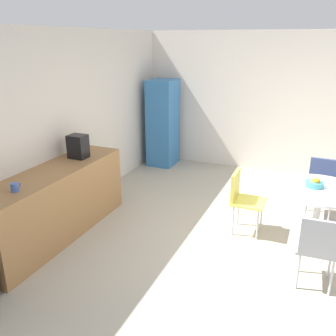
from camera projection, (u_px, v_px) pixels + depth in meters
ground_plane at (271, 252)px, 4.45m from camera, size 6.00×6.00×0.00m
wall_back at (60, 125)px, 5.12m from camera, size 6.00×0.10×2.60m
wall_side_right at (302, 106)px, 6.62m from camera, size 0.10×6.00×2.60m
counter_block at (55, 204)px, 4.69m from camera, size 2.32×0.60×0.90m
locker_cabinet at (163, 123)px, 7.32m from camera, size 0.60×0.50×1.71m
round_table at (319, 201)px, 4.42m from camera, size 1.02×1.02×0.76m
chair_yellow at (242, 195)px, 4.79m from camera, size 0.42×0.42×0.83m
chair_gray at (319, 244)px, 3.63m from camera, size 0.44×0.44×0.83m
chair_navy at (322, 181)px, 5.24m from camera, size 0.43×0.43×0.83m
fruit_bowl at (315, 183)px, 4.41m from camera, size 0.22×0.22×0.13m
mug_white at (15, 187)px, 3.91m from camera, size 0.13×0.08×0.09m
coffee_maker at (78, 146)px, 4.99m from camera, size 0.20×0.24×0.32m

